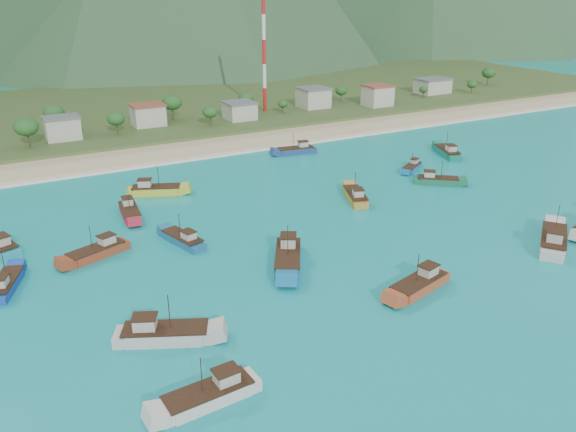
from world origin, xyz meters
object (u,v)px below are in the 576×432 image
boat_2 (155,191)px  boat_12 (553,241)px  boat_9 (210,396)px  boat_15 (98,252)px  boat_16 (419,285)px  radio_tower (264,40)px  boat_14 (447,152)px  boat_3 (164,335)px  boat_23 (437,181)px  boat_10 (288,258)px  boat_21 (296,151)px  boat_1 (130,212)px  boat_11 (6,285)px  boat_0 (183,240)px  boat_13 (412,168)px  boat_24 (355,197)px

boat_2 → boat_12: (52.38, -57.85, 0.18)m
boat_9 → boat_15: boat_9 is taller
boat_2 → boat_16: 62.66m
radio_tower → boat_15: bearing=-130.6°
boat_14 → boat_3: bearing=-131.9°
boat_14 → boat_23: size_ratio=1.22×
boat_10 → boat_21: (32.32, 55.28, -0.24)m
boat_2 → boat_1: bearing=-16.9°
boat_11 → boat_15: boat_15 is taller
boat_11 → boat_1: bearing=60.6°
boat_14 → boat_21: size_ratio=1.08×
boat_21 → boat_11: bearing=129.5°
boat_16 → boat_21: boat_16 is taller
boat_12 → boat_21: size_ratio=1.16×
boat_1 → boat_2: boat_2 is taller
boat_2 → boat_14: 76.10m
boat_23 → boat_15: bearing=-51.6°
boat_14 → boat_11: bearing=-147.2°
boat_9 → boat_0: bearing=-18.7°
boat_0 → boat_11: bearing=169.7°
radio_tower → boat_11: bearing=-134.1°
boat_1 → boat_15: 17.77m
boat_9 → boat_13: size_ratio=1.32×
boat_10 → boat_3: bearing=55.1°
boat_21 → boat_13: bearing=-136.4°
boat_12 → boat_21: (-10.55, 71.11, -0.26)m
boat_0 → boat_21: bearing=26.1°
boat_3 → boat_15: (-2.61, 28.38, -0.14)m
boat_2 → boat_15: 29.93m
boat_15 → boat_24: (52.31, 1.46, 0.01)m
boat_10 → boat_12: size_ratio=1.03×
boat_0 → boat_1: size_ratio=0.97×
boat_11 → boat_14: 108.73m
boat_1 → boat_16: 57.61m
boat_0 → boat_9: boat_9 is taller
boat_14 → boat_16: bearing=-115.0°
boat_11 → radio_tower: bearing=65.4°
radio_tower → boat_9: 145.13m
boat_15 → boat_23: (74.47, 1.37, -0.07)m
boat_2 → boat_15: boat_2 is taller
boat_3 → boat_10: size_ratio=0.94×
boat_0 → boat_15: size_ratio=0.93×
boat_2 → boat_3: boat_3 is taller
boat_3 → boat_14: bearing=141.8°
boat_3 → boat_23: boat_3 is taller
boat_1 → boat_10: (17.29, -32.56, 0.28)m
boat_9 → boat_23: (70.77, 43.00, -0.10)m
boat_10 → boat_13: (50.09, 29.42, -0.49)m
boat_12 → boat_13: boat_12 is taller
boat_13 → boat_14: boat_14 is taller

